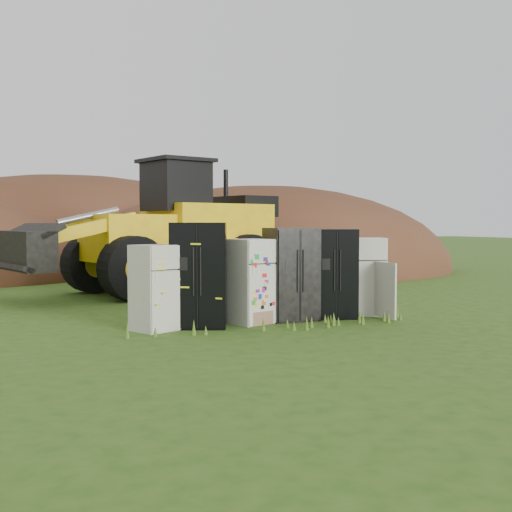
{
  "coord_description": "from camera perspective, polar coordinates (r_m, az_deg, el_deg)",
  "views": [
    {
      "loc": [
        -5.78,
        -11.26,
        1.97
      ],
      "look_at": [
        0.57,
        2.0,
        1.2
      ],
      "focal_mm": 45.0,
      "sensor_mm": 36.0,
      "label": 1
    }
  ],
  "objects": [
    {
      "name": "dirt_mound_right",
      "position": [
        25.56,
        0.99,
        -1.42
      ],
      "size": [
        16.07,
        11.79,
        6.85
      ],
      "primitive_type": "ellipsoid",
      "color": "#442515",
      "rests_on": "ground"
    },
    {
      "name": "fridge_black_side",
      "position": [
        12.1,
        -5.11,
        -1.68
      ],
      "size": [
        1.27,
        1.17,
        1.97
      ],
      "primitive_type": null,
      "rotation": [
        0.0,
        0.0,
        -0.43
      ],
      "color": "black",
      "rests_on": "ground"
    },
    {
      "name": "fridge_dark_mid",
      "position": [
        12.92,
        3.14,
        -1.62
      ],
      "size": [
        1.0,
        0.83,
        1.86
      ],
      "primitive_type": null,
      "rotation": [
        0.0,
        0.0,
        -0.06
      ],
      "color": "black",
      "rests_on": "ground"
    },
    {
      "name": "wheel_loader",
      "position": [
        17.88,
        -9.72,
        2.67
      ],
      "size": [
        8.27,
        4.74,
        3.76
      ],
      "primitive_type": null,
      "rotation": [
        0.0,
        0.0,
        0.22
      ],
      "color": "yellow",
      "rests_on": "ground"
    },
    {
      "name": "ground",
      "position": [
        12.81,
        1.56,
        -5.85
      ],
      "size": [
        120.0,
        120.0,
        0.0
      ],
      "primitive_type": "plane",
      "color": "#294E15",
      "rests_on": "ground"
    },
    {
      "name": "fridge_open_door",
      "position": [
        13.91,
        9.75,
        -1.78
      ],
      "size": [
        0.95,
        0.92,
        1.64
      ],
      "primitive_type": null,
      "rotation": [
        0.0,
        0.0,
        -0.38
      ],
      "color": "silver",
      "rests_on": "ground"
    },
    {
      "name": "fridge_leftmost",
      "position": [
        11.8,
        -9.04,
        -2.81
      ],
      "size": [
        0.89,
        0.87,
        1.57
      ],
      "primitive_type": null,
      "rotation": [
        0.0,
        0.0,
        0.38
      ],
      "color": "silver",
      "rests_on": "ground"
    },
    {
      "name": "fridge_sticker",
      "position": [
        12.47,
        -0.46,
        -2.27
      ],
      "size": [
        0.89,
        0.85,
        1.65
      ],
      "primitive_type": null,
      "rotation": [
        0.0,
        0.0,
        0.27
      ],
      "color": "silver",
      "rests_on": "ground"
    },
    {
      "name": "fridge_black_right",
      "position": [
        13.34,
        6.79,
        -1.55
      ],
      "size": [
        1.11,
        1.01,
        1.83
      ],
      "primitive_type": null,
      "rotation": [
        0.0,
        0.0,
        -0.32
      ],
      "color": "black",
      "rests_on": "ground"
    },
    {
      "name": "dirt_mound_back",
      "position": [
        30.35,
        -16.07,
        -0.84
      ],
      "size": [
        20.61,
        13.74,
        8.23
      ],
      "primitive_type": "ellipsoid",
      "color": "#442515",
      "rests_on": "ground"
    }
  ]
}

